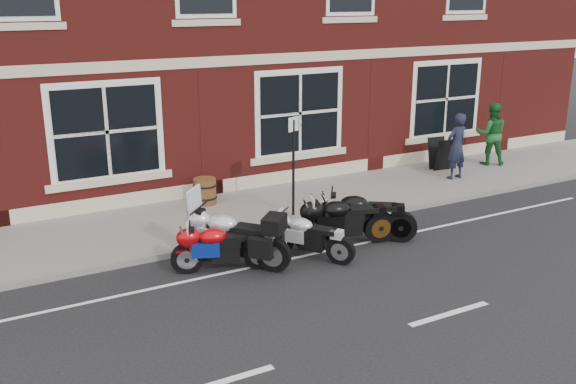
% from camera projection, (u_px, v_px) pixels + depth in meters
% --- Properties ---
extents(ground, '(80.00, 80.00, 0.00)m').
position_uv_depth(ground, '(346.00, 251.00, 12.82)').
color(ground, black).
rests_on(ground, ground).
extents(sidewalk, '(30.00, 3.00, 0.12)m').
position_uv_depth(sidewalk, '(276.00, 207.00, 15.31)').
color(sidewalk, slate).
rests_on(sidewalk, ground).
extents(kerb, '(30.00, 0.16, 0.12)m').
position_uv_depth(kerb, '(310.00, 227.00, 13.99)').
color(kerb, slate).
rests_on(kerb, ground).
extents(moto_touring_silver, '(1.56, 1.83, 1.49)m').
position_uv_depth(moto_touring_silver, '(232.00, 234.00, 12.04)').
color(moto_touring_silver, black).
rests_on(moto_touring_silver, ground).
extents(moto_sport_red, '(1.85, 0.76, 0.87)m').
position_uv_depth(moto_sport_red, '(221.00, 246.00, 11.78)').
color(moto_sport_red, black).
rests_on(moto_sport_red, ground).
extents(moto_sport_black, '(2.16, 0.70, 0.99)m').
position_uv_depth(moto_sport_black, '(342.00, 219.00, 12.97)').
color(moto_sport_black, black).
rests_on(moto_sport_black, ground).
extents(moto_sport_silver, '(1.16, 1.57, 0.83)m').
position_uv_depth(moto_sport_silver, '(309.00, 235.00, 12.37)').
color(moto_sport_silver, black).
rests_on(moto_sport_silver, ground).
extents(moto_naked_black, '(1.88, 1.37, 0.99)m').
position_uv_depth(moto_naked_black, '(362.00, 214.00, 13.26)').
color(moto_naked_black, black).
rests_on(moto_naked_black, ground).
extents(pedestrian_left, '(0.70, 0.50, 1.79)m').
position_uv_depth(pedestrian_left, '(456.00, 146.00, 17.28)').
color(pedestrian_left, black).
rests_on(pedestrian_left, sidewalk).
extents(pedestrian_right, '(1.12, 1.06, 1.82)m').
position_uv_depth(pedestrian_right, '(491.00, 134.00, 18.75)').
color(pedestrian_right, '#195823').
rests_on(pedestrian_right, sidewalk).
extents(a_board_sign, '(0.60, 0.44, 0.92)m').
position_uv_depth(a_board_sign, '(441.00, 154.00, 18.28)').
color(a_board_sign, black).
rests_on(a_board_sign, sidewalk).
extents(barrel_planter, '(0.56, 0.56, 0.62)m').
position_uv_depth(barrel_planter, '(205.00, 191.00, 15.31)').
color(barrel_planter, '#522715').
rests_on(barrel_planter, sidewalk).
extents(parking_sign, '(0.31, 0.13, 2.25)m').
position_uv_depth(parking_sign, '(293.00, 159.00, 14.22)').
color(parking_sign, black).
rests_on(parking_sign, sidewalk).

